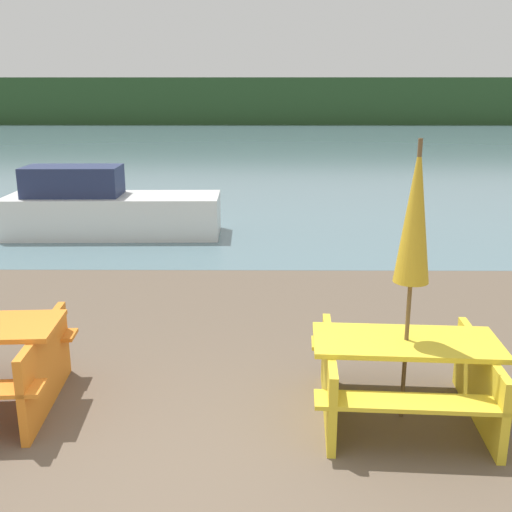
# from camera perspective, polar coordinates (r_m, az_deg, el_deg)

# --- Properties ---
(ground_plane) EXTENTS (60.00, 60.00, 0.00)m
(ground_plane) POSITION_cam_1_polar(r_m,az_deg,el_deg) (4.59, -7.89, -21.74)
(ground_plane) COLOR brown
(water) EXTENTS (60.00, 50.00, 0.00)m
(water) POSITION_cam_1_polar(r_m,az_deg,el_deg) (34.30, -0.55, 10.71)
(water) COLOR slate
(water) RESTS_ON ground_plane
(far_treeline) EXTENTS (80.00, 1.60, 4.00)m
(far_treeline) POSITION_cam_1_polar(r_m,az_deg,el_deg) (54.20, -0.17, 14.52)
(far_treeline) COLOR #284723
(far_treeline) RESTS_ON water
(picnic_table_yellow) EXTENTS (1.66, 1.48, 0.72)m
(picnic_table_yellow) POSITION_cam_1_polar(r_m,az_deg,el_deg) (5.41, 13.93, -10.54)
(picnic_table_yellow) COLOR yellow
(picnic_table_yellow) RESTS_ON ground_plane
(umbrella_gold) EXTENTS (0.29, 0.29, 2.41)m
(umbrella_gold) POSITION_cam_1_polar(r_m,az_deg,el_deg) (4.98, 14.93, 3.83)
(umbrella_gold) COLOR brown
(umbrella_gold) RESTS_ON ground_plane
(boat) EXTENTS (4.21, 1.42, 1.37)m
(boat) POSITION_cam_1_polar(r_m,az_deg,el_deg) (12.24, -14.05, 4.35)
(boat) COLOR silver
(boat) RESTS_ON water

